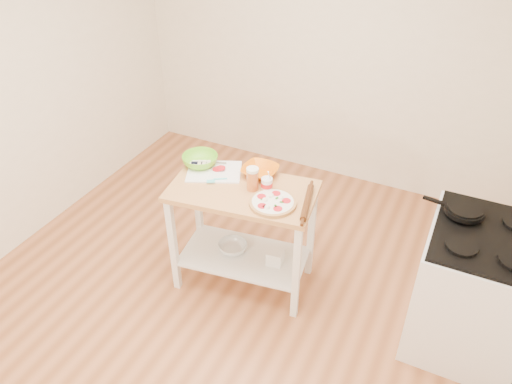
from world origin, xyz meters
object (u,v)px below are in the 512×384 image
at_px(gas_stove, 472,289).
at_px(skillet, 463,210).
at_px(cutting_board, 214,171).
at_px(yogurt_tub, 267,184).
at_px(green_bowl, 200,160).
at_px(shelf_bin, 275,257).
at_px(prep_island, 243,217).
at_px(pizza, 273,202).
at_px(knife, 204,163).
at_px(orange_bowl, 260,171).
at_px(shelf_glass_bowl, 233,247).
at_px(beer_pint, 253,179).
at_px(spatula, 216,180).
at_px(rolling_pin, 307,203).

relative_size(gas_stove, skillet, 2.78).
bearing_deg(cutting_board, yogurt_tub, -28.96).
height_order(green_bowl, shelf_bin, green_bowl).
distance_m(prep_island, pizza, 0.39).
distance_m(cutting_board, knife, 0.13).
distance_m(cutting_board, orange_bowl, 0.35).
height_order(cutting_board, shelf_glass_bowl, cutting_board).
distance_m(beer_pint, yogurt_tub, 0.11).
bearing_deg(pizza, shelf_bin, 97.18).
height_order(prep_island, cutting_board, cutting_board).
bearing_deg(orange_bowl, knife, -171.88).
bearing_deg(prep_island, spatula, -179.25).
height_order(spatula, green_bowl, green_bowl).
bearing_deg(gas_stove, cutting_board, -178.45).
bearing_deg(pizza, skillet, 18.28).
bearing_deg(green_bowl, beer_pint, -12.79).
distance_m(orange_bowl, yogurt_tub, 0.21).
xyz_separation_m(green_bowl, shelf_glass_bowl, (0.34, -0.13, -0.65)).
bearing_deg(rolling_pin, beer_pint, 178.65).
bearing_deg(rolling_pin, pizza, -156.54).
bearing_deg(pizza, rolling_pin, 23.46).
xyz_separation_m(cutting_board, shelf_bin, (0.56, -0.08, -0.59)).
relative_size(pizza, cutting_board, 0.67).
bearing_deg(skillet, green_bowl, -166.87).
height_order(yogurt_tub, shelf_bin, yogurt_tub).
xyz_separation_m(prep_island, orange_bowl, (0.03, 0.22, 0.29)).
relative_size(skillet, shelf_bin, 3.36).
bearing_deg(skillet, shelf_glass_bowl, -160.92).
xyz_separation_m(pizza, green_bowl, (-0.71, 0.22, 0.03)).
bearing_deg(prep_island, cutting_board, 160.30).
xyz_separation_m(knife, orange_bowl, (0.45, 0.06, 0.02)).
height_order(cutting_board, green_bowl, green_bowl).
height_order(beer_pint, rolling_pin, beer_pint).
height_order(rolling_pin, shelf_glass_bowl, rolling_pin).
bearing_deg(beer_pint, orange_bowl, 99.85).
bearing_deg(shelf_bin, gas_stove, 5.81).
distance_m(pizza, beer_pint, 0.24).
relative_size(gas_stove, beer_pint, 6.32).
relative_size(green_bowl, rolling_pin, 0.70).
distance_m(green_bowl, shelf_glass_bowl, 0.74).
xyz_separation_m(knife, yogurt_tub, (0.58, -0.10, 0.03)).
bearing_deg(gas_stove, shelf_glass_bowl, -175.11).
bearing_deg(knife, shelf_bin, -33.57).
distance_m(skillet, pizza, 1.25).
bearing_deg(beer_pint, cutting_board, 168.21).
relative_size(pizza, shelf_bin, 2.75).
relative_size(green_bowl, shelf_glass_bowl, 1.19).
distance_m(spatula, green_bowl, 0.27).
distance_m(cutting_board, shelf_bin, 0.81).
relative_size(beer_pint, yogurt_tub, 1.00).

